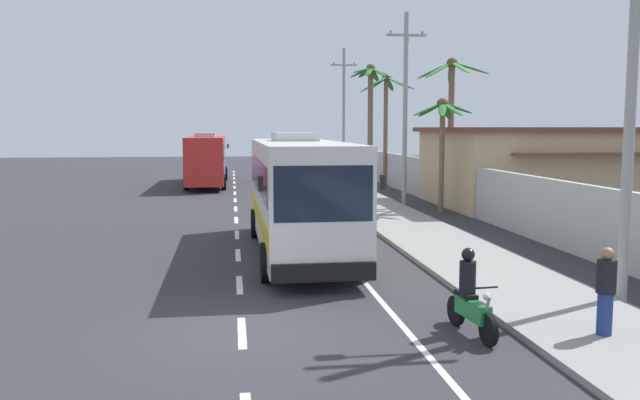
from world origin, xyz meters
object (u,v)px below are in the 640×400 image
Objects in this scene: coach_bus_far_lane at (207,158)px; palm_third at (370,107)px; utility_pole_nearest at (630,70)px; utility_pole_far at (344,111)px; roadside_building at (547,166)px; pedestrian_near_kerb at (606,289)px; palm_nearest at (451,103)px; coach_bus_foreground at (299,191)px; motorcycle_trailing at (470,300)px; utility_pole_mid at (405,106)px; palm_second at (442,126)px; motorcycle_beside_bus at (334,200)px; palm_fourth at (386,106)px.

coach_bus_far_lane is 12.79m from palm_third.
palm_third is at bearing 90.96° from utility_pole_nearest.
roadside_building is (7.09, -20.53, -3.30)m from utility_pole_far.
coach_bus_far_lane is 7.40× the size of pedestrian_near_kerb.
palm_nearest is 6.01m from roadside_building.
coach_bus_foreground reaches higher than motorcycle_trailing.
pedestrian_near_kerb is 28.30m from palm_third.
utility_pole_nearest is 19.44m from utility_pole_mid.
coach_bus_far_lane reaches higher than motorcycle_trailing.
coach_bus_foreground is at bearing -140.88° from roadside_building.
utility_pole_far is (2.10, 41.37, 4.31)m from pedestrian_near_kerb.
palm_nearest is at bearing -88.51° from pedestrian_near_kerb.
utility_pole_far reaches higher than utility_pole_nearest.
palm_nearest is 2.94m from palm_second.
coach_bus_foreground is 10.16m from utility_pole_nearest.
palm_third reaches higher than motorcycle_beside_bus.
palm_nearest is (8.85, 11.53, 3.20)m from coach_bus_foreground.
roadside_building is (7.76, -7.11, -3.22)m from palm_third.
utility_pole_nearest reaches higher than coach_bus_foreground.
utility_pole_far is at bearing 91.94° from palm_second.
palm_second is 9.54m from palm_third.
palm_fourth is at bearing -7.95° from coach_bus_far_lane.
palm_nearest is (6.32, 2.47, 4.52)m from motorcycle_beside_bus.
utility_pole_mid is at bearing 156.90° from palm_nearest.
coach_bus_foreground is 14.48m from utility_pole_mid.
palm_fourth reaches higher than roadside_building.
palm_second is at bearing -88.06° from utility_pole_far.
palm_fourth is 0.66× the size of roadside_building.
palm_second is at bearing -81.21° from palm_third.
utility_pole_mid is at bearing -51.57° from coach_bus_far_lane.
palm_second is at bearing -160.42° from roadside_building.
motorcycle_trailing is 0.19× the size of utility_pole_far.
palm_fourth is (3.69, 33.51, 4.44)m from pedestrian_near_kerb.
palm_fourth is at bearing -78.56° from utility_pole_far.
palm_nearest is 0.96× the size of palm_third.
utility_pole_nearest reaches higher than roadside_building.
motorcycle_beside_bus is 1.18× the size of pedestrian_near_kerb.
palm_nearest is (2.11, -0.90, 0.11)m from utility_pole_mid.
palm_third reaches higher than palm_second.
palm_nearest is at bearing 72.45° from motorcycle_trailing.
utility_pole_far is 20.43m from palm_nearest.
motorcycle_beside_bus is at bearing -111.62° from palm_fourth.
pedestrian_near_kerb is 0.31× the size of palm_second.
palm_third is 6.01m from palm_fourth.
palm_second is at bearing -93.15° from palm_fourth.
utility_pole_far is at bearing 89.63° from utility_pole_nearest.
utility_pole_mid is 3.60m from palm_second.
motorcycle_beside_bus is at bearing -141.32° from utility_pole_mid.
pedestrian_near_kerb is at bearing -92.91° from palm_third.
palm_nearest is 7.41m from palm_third.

